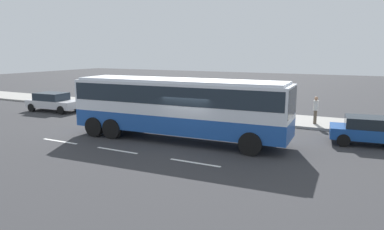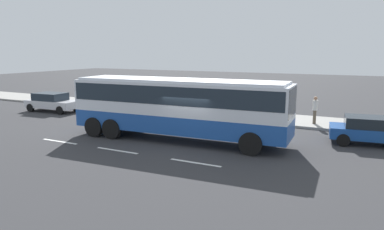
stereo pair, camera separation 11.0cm
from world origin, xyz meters
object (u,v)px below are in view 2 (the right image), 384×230
(car_silver_hatch, at_px, (52,102))
(pedestrian_near_curb, at_px, (315,108))
(coach_bus, at_px, (178,103))
(car_blue_saloon, at_px, (371,130))

(car_silver_hatch, xyz_separation_m, pedestrian_near_curb, (19.33, 3.60, 0.38))
(coach_bus, bearing_deg, car_blue_saloon, 18.50)
(coach_bus, relative_size, pedestrian_near_curb, 6.79)
(pedestrian_near_curb, bearing_deg, coach_bus, 64.99)
(coach_bus, distance_m, car_blue_saloon, 9.97)
(car_blue_saloon, distance_m, pedestrian_near_curb, 4.77)
(coach_bus, distance_m, pedestrian_near_curb, 9.32)
(coach_bus, relative_size, car_silver_hatch, 2.68)
(coach_bus, bearing_deg, pedestrian_near_curb, 46.95)
(car_silver_hatch, distance_m, pedestrian_near_curb, 19.66)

